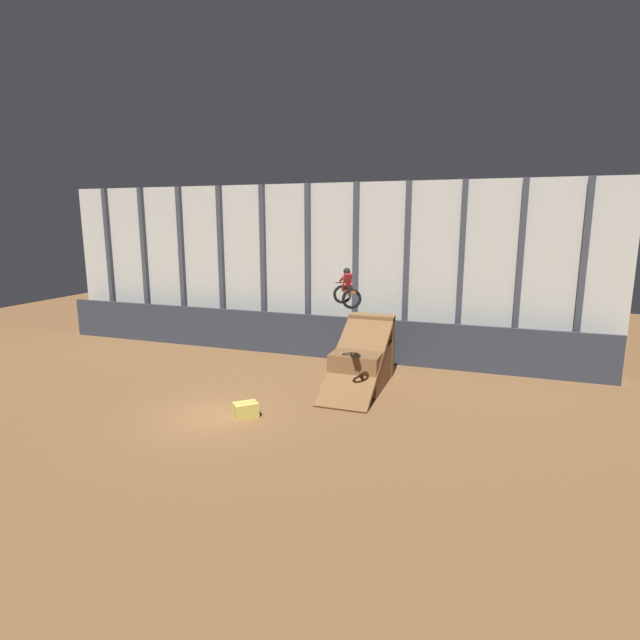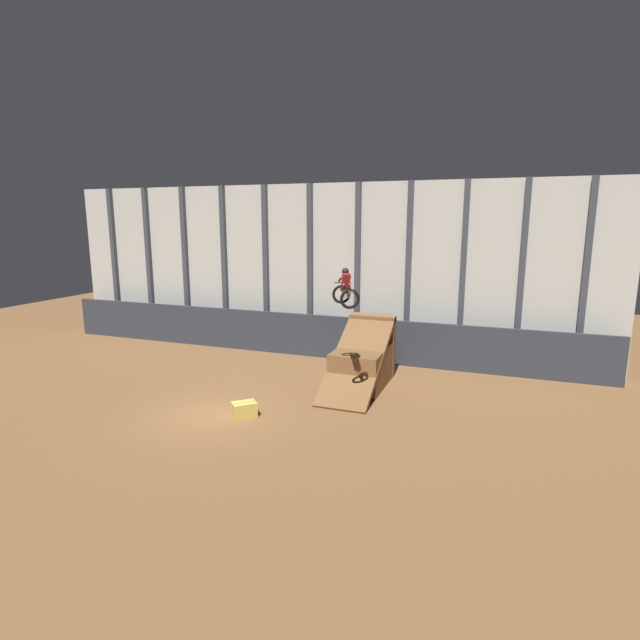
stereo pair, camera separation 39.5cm
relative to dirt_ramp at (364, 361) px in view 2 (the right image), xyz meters
name	(u,v)px [view 2 (the right image)]	position (x,y,z in m)	size (l,w,h in m)	color
ground_plane	(210,416)	(-4.48, -5.85, -1.05)	(60.00, 60.00, 0.00)	brown
arena_back_wall	(311,269)	(-4.48, 4.82, 3.65)	(32.00, 0.40, 9.39)	beige
lower_barrier	(303,335)	(-4.48, 3.53, 0.12)	(31.36, 0.20, 2.34)	#2D333D
dirt_ramp	(364,361)	(0.00, 0.00, 0.00)	(2.21, 5.44, 3.09)	brown
rider_bike_solo	(346,291)	(0.30, -3.80, 3.80)	(1.41, 1.72, 1.45)	black
hay_bale_trackside	(244,409)	(-3.21, -5.44, -0.77)	(1.07, 1.06, 0.57)	#CCB751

